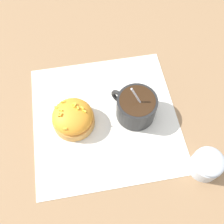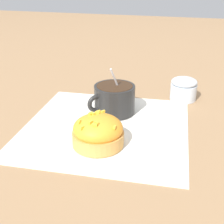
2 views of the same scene
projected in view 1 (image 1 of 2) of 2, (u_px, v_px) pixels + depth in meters
ground_plane at (105, 118)px, 0.58m from camera, size 3.00×3.00×0.00m
paper_napkin at (105, 117)px, 0.58m from camera, size 0.33×0.33×0.00m
coffee_cup at (136, 108)px, 0.55m from camera, size 0.09×0.09×0.10m
frosted_pastry at (73, 118)px, 0.55m from camera, size 0.09×0.09×0.06m
sugar_bowl at (207, 164)px, 0.50m from camera, size 0.06×0.06×0.05m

